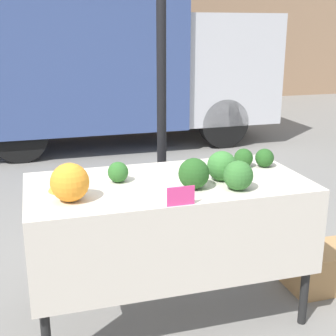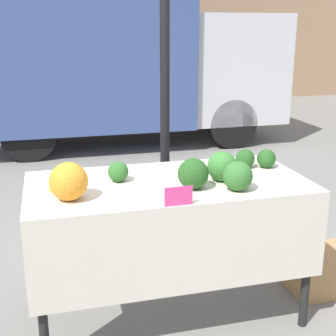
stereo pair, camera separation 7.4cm
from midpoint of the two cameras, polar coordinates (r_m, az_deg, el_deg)
ground_plane at (r=3.08m, az=0.71°, el=-17.06°), size 40.00×40.00×0.00m
tent_pole at (r=3.43m, az=0.23°, el=10.70°), size 0.07×0.07×2.71m
parked_truck at (r=7.20m, az=-5.60°, el=13.53°), size 4.45×1.88×2.54m
market_table at (r=2.68m, az=1.14°, el=-4.49°), size 1.61×0.80×0.86m
orange_cauliflower at (r=2.43m, az=-11.18°, el=-1.62°), size 0.20×0.20×0.20m
romanesco_head at (r=2.60m, az=-11.85°, el=-1.12°), size 0.17×0.17×0.14m
broccoli_head_0 at (r=2.99m, az=10.08°, el=1.15°), size 0.12×0.12×0.12m
broccoli_head_1 at (r=3.02m, az=12.59°, el=1.12°), size 0.12×0.12×0.12m
broccoli_head_2 at (r=2.71m, az=7.39°, el=0.20°), size 0.17×0.17×0.17m
broccoli_head_3 at (r=2.56m, az=3.91°, el=-0.71°), size 0.17×0.17×0.17m
broccoli_head_4 at (r=2.56m, az=9.32°, el=-0.98°), size 0.16×0.16×0.16m
broccoli_head_5 at (r=2.69m, az=-5.32°, el=-0.45°), size 0.12×0.12×0.12m
price_sign at (r=2.32m, az=2.21°, el=-3.45°), size 0.14×0.01×0.10m
produce_crate at (r=3.43m, az=18.99°, el=-11.64°), size 0.47×0.33×0.28m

